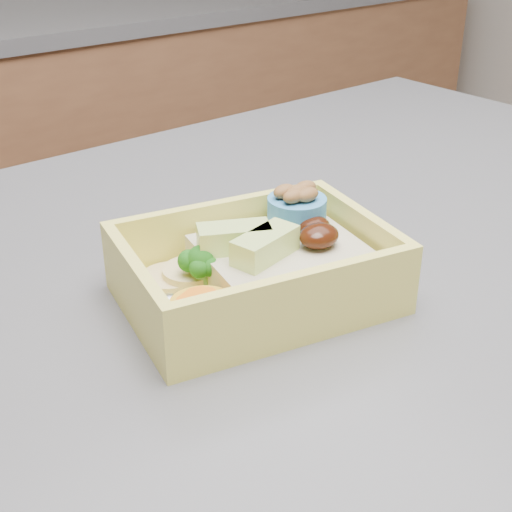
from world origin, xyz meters
TOP-DOWN VIEW (x-y plane):
  - bento_box at (0.08, -0.03)m, footprint 0.20×0.16m

SIDE VIEW (x-z plane):
  - bento_box at x=0.08m, z-range 0.91..0.97m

